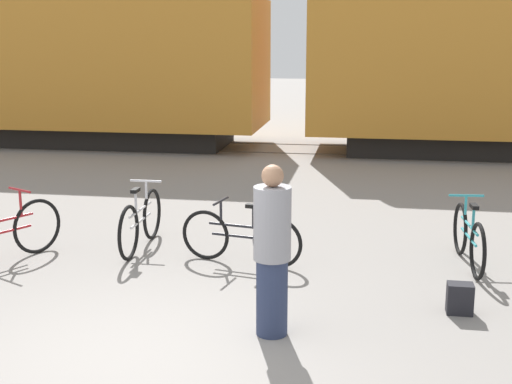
% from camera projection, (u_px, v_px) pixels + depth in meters
% --- Properties ---
extents(ground_plane, '(80.00, 80.00, 0.00)m').
position_uv_depth(ground_plane, '(121.00, 364.00, 6.61)').
color(ground_plane, gray).
extents(freight_train, '(52.70, 3.13, 5.29)m').
position_uv_depth(freight_train, '(287.00, 41.00, 18.01)').
color(freight_train, black).
rests_on(freight_train, ground_plane).
extents(rail_near, '(64.70, 0.07, 0.01)m').
position_uv_depth(rail_near, '(282.00, 153.00, 17.93)').
color(rail_near, '#4C4238').
rests_on(rail_near, ground_plane).
extents(rail_far, '(64.70, 0.07, 0.01)m').
position_uv_depth(rail_far, '(289.00, 144.00, 19.31)').
color(rail_far, '#4C4238').
rests_on(rail_far, ground_plane).
extents(bicycle_black, '(1.68, 0.48, 0.85)m').
position_uv_depth(bicycle_black, '(241.00, 237.00, 9.38)').
color(bicycle_black, black).
rests_on(bicycle_black, ground_plane).
extents(bicycle_teal, '(0.46, 1.74, 0.90)m').
position_uv_depth(bicycle_teal, '(469.00, 238.00, 9.29)').
color(bicycle_teal, black).
rests_on(bicycle_teal, ground_plane).
extents(bicycle_maroon, '(0.89, 1.62, 0.96)m').
position_uv_depth(bicycle_maroon, '(4.00, 233.00, 9.41)').
color(bicycle_maroon, black).
rests_on(bicycle_maroon, ground_plane).
extents(bicycle_silver, '(0.46, 1.77, 0.94)m').
position_uv_depth(bicycle_silver, '(141.00, 221.00, 10.02)').
color(bicycle_silver, black).
rests_on(bicycle_silver, ground_plane).
extents(person_in_grey, '(0.38, 0.38, 1.76)m').
position_uv_depth(person_in_grey, '(272.00, 252.00, 7.08)').
color(person_in_grey, '#283351').
rests_on(person_in_grey, ground_plane).
extents(backpack, '(0.28, 0.20, 0.34)m').
position_uv_depth(backpack, '(460.00, 299.00, 7.76)').
color(backpack, black).
rests_on(backpack, ground_plane).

